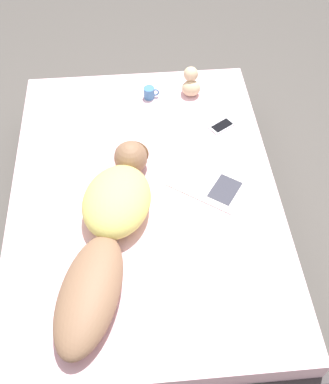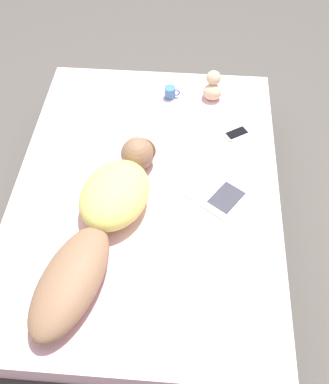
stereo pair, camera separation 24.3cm
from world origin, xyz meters
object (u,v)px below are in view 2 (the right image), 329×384
Objects in this scene: open_magazine at (212,189)px; coffee_mug at (170,92)px; person at (103,218)px; cell_phone at (237,133)px.

coffee_mug is at bearing 145.68° from open_magazine.
cell_phone is at bearing 62.24° from person.
person is 1.10m from coffee_mug.
cell_phone is at bearing -36.10° from coffee_mug.
open_magazine is at bearing -69.61° from coffee_mug.
coffee_mug is 0.54m from cell_phone.
cell_phone is (0.15, 0.45, 0.00)m from open_magazine.
cell_phone is (0.43, -0.32, -0.03)m from coffee_mug.
cell_phone is at bearing 107.01° from open_magazine.
open_magazine is at bearing -50.88° from cell_phone.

